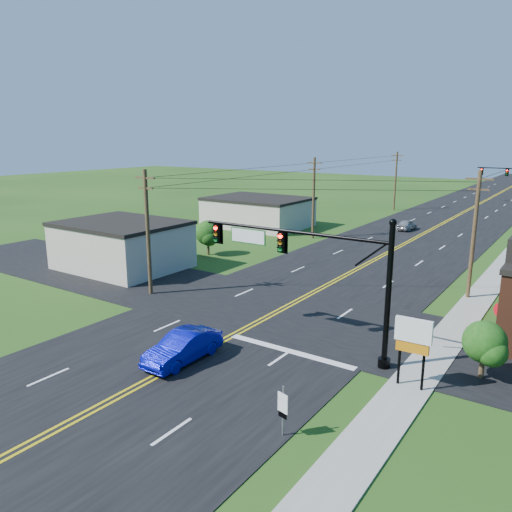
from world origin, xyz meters
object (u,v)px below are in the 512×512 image
Objects in this scene: blue_car at (183,348)px; stop_sign at (501,315)px; signal_mast_far at (512,177)px; route_sign at (283,408)px; signal_mast_main at (307,263)px.

stop_sign is (12.90, 11.09, 1.05)m from blue_car.
blue_car is 17.04m from stop_sign.
blue_car is (-4.34, -77.07, -3.79)m from signal_mast_far.
blue_car is at bearing -93.22° from signal_mast_far.
stop_sign reaches higher than route_sign.
route_sign reaches higher than blue_car.
blue_car is 2.19× the size of route_sign.
signal_mast_main is 72.00m from signal_mast_far.
signal_mast_far is 79.94m from route_sign.
signal_mast_main is 5.41× the size of route_sign.
signal_mast_main is 4.51× the size of stop_sign.
route_sign is (3.34, -7.81, -3.53)m from signal_mast_main.
route_sign is at bearing -87.68° from signal_mast_far.
signal_mast_far is 5.25× the size of route_sign.
signal_mast_main is at bearing 50.58° from blue_car.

